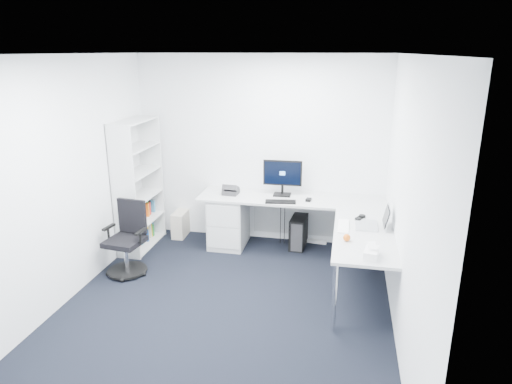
% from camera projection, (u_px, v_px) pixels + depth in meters
% --- Properties ---
extents(ground, '(4.20, 4.20, 0.00)m').
position_uv_depth(ground, '(224.00, 310.00, 5.02)').
color(ground, black).
extents(ceiling, '(4.20, 4.20, 0.00)m').
position_uv_depth(ceiling, '(218.00, 54.00, 4.22)').
color(ceiling, white).
extents(wall_back, '(3.60, 0.02, 2.70)m').
position_uv_depth(wall_back, '(260.00, 150.00, 6.59)').
color(wall_back, white).
rests_on(wall_back, ground).
extents(wall_front, '(3.60, 0.02, 2.70)m').
position_uv_depth(wall_front, '(124.00, 299.00, 2.65)').
color(wall_front, white).
rests_on(wall_front, ground).
extents(wall_left, '(0.02, 4.20, 2.70)m').
position_uv_depth(wall_left, '(62.00, 183.00, 4.96)').
color(wall_left, white).
rests_on(wall_left, ground).
extents(wall_right, '(0.02, 4.20, 2.70)m').
position_uv_depth(wall_right, '(406.00, 204.00, 4.28)').
color(wall_right, white).
rests_on(wall_right, ground).
extents(l_desk, '(2.66, 1.49, 0.78)m').
position_uv_depth(l_desk, '(290.00, 233.00, 6.11)').
color(l_desk, '#B3B5B5').
rests_on(l_desk, ground).
extents(drawer_pedestal, '(0.50, 0.62, 0.76)m').
position_uv_depth(drawer_pedestal, '(229.00, 220.00, 6.61)').
color(drawer_pedestal, '#B3B5B5').
rests_on(drawer_pedestal, ground).
extents(bookshelf, '(0.36, 0.92, 1.84)m').
position_uv_depth(bookshelf, '(138.00, 185.00, 6.41)').
color(bookshelf, silver).
rests_on(bookshelf, ground).
extents(task_chair, '(0.58, 0.58, 0.93)m').
position_uv_depth(task_chair, '(125.00, 240.00, 5.71)').
color(task_chair, black).
rests_on(task_chair, ground).
extents(black_pc_tower, '(0.24, 0.48, 0.45)m').
position_uv_depth(black_pc_tower, '(299.00, 232.00, 6.59)').
color(black_pc_tower, black).
rests_on(black_pc_tower, ground).
extents(beige_pc_tower, '(0.19, 0.41, 0.38)m').
position_uv_depth(beige_pc_tower, '(181.00, 224.00, 6.99)').
color(beige_pc_tower, beige).
rests_on(beige_pc_tower, ground).
extents(power_strip, '(0.39, 0.10, 0.04)m').
position_uv_depth(power_strip, '(313.00, 241.00, 6.77)').
color(power_strip, white).
rests_on(power_strip, ground).
extents(monitor, '(0.55, 0.18, 0.52)m').
position_uv_depth(monitor, '(282.00, 178.00, 6.35)').
color(monitor, black).
rests_on(monitor, l_desk).
extents(black_keyboard, '(0.42, 0.20, 0.02)m').
position_uv_depth(black_keyboard, '(281.00, 202.00, 6.13)').
color(black_keyboard, black).
rests_on(black_keyboard, l_desk).
extents(mouse, '(0.08, 0.11, 0.03)m').
position_uv_depth(mouse, '(308.00, 200.00, 6.19)').
color(mouse, black).
rests_on(mouse, l_desk).
extents(desk_phone, '(0.22, 0.22, 0.15)m').
position_uv_depth(desk_phone, '(231.00, 189.00, 6.47)').
color(desk_phone, '#2C2B2E').
rests_on(desk_phone, l_desk).
extents(laptop, '(0.37, 0.36, 0.26)m').
position_uv_depth(laptop, '(367.00, 216.00, 5.26)').
color(laptop, '#B8B9BF').
rests_on(laptop, l_desk).
extents(white_keyboard, '(0.13, 0.43, 0.01)m').
position_uv_depth(white_keyboard, '(343.00, 226.00, 5.28)').
color(white_keyboard, white).
rests_on(white_keyboard, l_desk).
extents(headphones, '(0.18, 0.22, 0.05)m').
position_uv_depth(headphones, '(360.00, 217.00, 5.52)').
color(headphones, black).
rests_on(headphones, l_desk).
extents(orange_fruit, '(0.08, 0.08, 0.08)m').
position_uv_depth(orange_fruit, '(347.00, 238.00, 4.87)').
color(orange_fruit, '#D35C12').
rests_on(orange_fruit, l_desk).
extents(tissue_box, '(0.17, 0.26, 0.08)m').
position_uv_depth(tissue_box, '(371.00, 253.00, 4.50)').
color(tissue_box, white).
rests_on(tissue_box, l_desk).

